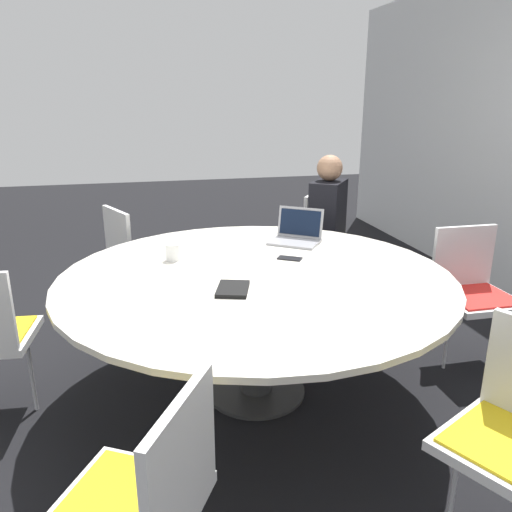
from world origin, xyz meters
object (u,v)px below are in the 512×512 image
chair_5 (473,285)px  chair_3 (144,497)px  person_0 (329,219)px  chair_0 (326,234)px  spiral_notebook (233,289)px  coffee_cup (172,252)px  cell_phone (290,258)px  laptop (297,234)px  chair_1 (135,252)px

chair_5 → chair_3: bearing=33.3°
chair_3 → person_0: (-2.41, 1.51, 0.19)m
chair_0 → chair_3: 3.09m
spiral_notebook → coffee_cup: (-0.56, -0.25, 0.04)m
coffee_cup → person_0: bearing=122.3°
cell_phone → chair_3: bearing=-31.5°
person_0 → laptop: person_0 is taller
laptop → coffee_cup: size_ratio=4.04×
chair_1 → chair_5: 2.36m
spiral_notebook → cell_phone: bearing=135.0°
chair_1 → person_0: person_0 is taller
coffee_cup → cell_phone: size_ratio=0.63×
cell_phone → chair_0: bearing=149.7°
chair_1 → cell_phone: 1.39m
chair_0 → chair_1: 1.60m
person_0 → spiral_notebook: (1.38, -1.05, 0.02)m
chair_1 → chair_3: (2.49, 0.00, 0.00)m
chair_1 → spiral_notebook: chair_1 is taller
chair_5 → coffee_cup: (-0.30, -1.82, 0.26)m
chair_0 → chair_1: (0.16, -1.59, 0.00)m
laptop → cell_phone: 0.39m
person_0 → chair_1: bearing=-56.6°
coffee_cup → chair_5: bearing=80.7°
chair_5 → cell_phone: chair_5 is taller
chair_0 → spiral_notebook: (1.62, -1.12, 0.22)m
laptop → chair_3: bearing=-83.6°
chair_5 → spiral_notebook: chair_5 is taller
spiral_notebook → coffee_cup: coffee_cup is taller
chair_5 → laptop: laptop is taller
person_0 → chair_0: bearing=-160.9°
chair_1 → chair_3: bearing=-24.3°
chair_5 → person_0: size_ratio=0.71×
chair_0 → laptop: bearing=3.8°
chair_1 → coffee_cup: bearing=-10.6°
coffee_cup → cell_phone: (0.14, 0.67, -0.05)m
chair_1 → coffee_cup: 0.96m
chair_1 → person_0: 1.53m
laptop → spiral_notebook: size_ratio=1.62×
coffee_cup → chair_3: bearing=-7.8°
chair_3 → spiral_notebook: (-1.03, 0.47, 0.22)m
chair_1 → chair_5: same height
laptop → spiral_notebook: 0.97m
person_0 → laptop: (0.61, -0.47, 0.07)m
chair_3 → person_0: person_0 is taller
person_0 → cell_phone: size_ratio=7.82×
chair_0 → chair_5: same height
person_0 → laptop: size_ratio=3.07×
laptop → person_0: bearing=88.9°
chair_3 → chair_5: size_ratio=1.00×
chair_0 → spiral_notebook: chair_0 is taller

